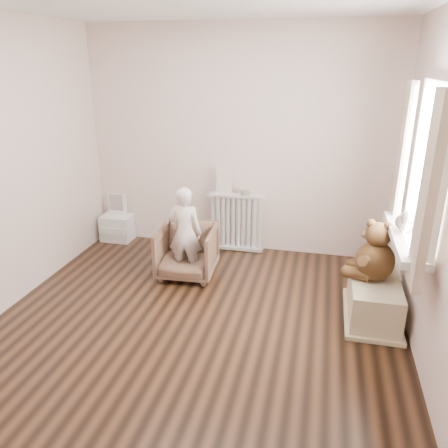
% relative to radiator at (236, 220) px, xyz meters
% --- Properties ---
extents(floor, '(3.60, 3.60, 0.01)m').
position_rel_radiator_xyz_m(floor, '(-0.00, -1.68, -0.39)').
color(floor, black).
rests_on(floor, ground).
extents(back_wall, '(3.60, 0.02, 2.60)m').
position_rel_radiator_xyz_m(back_wall, '(-0.00, 0.12, 0.91)').
color(back_wall, beige).
rests_on(back_wall, ground).
extents(front_wall, '(3.60, 0.02, 2.60)m').
position_rel_radiator_xyz_m(front_wall, '(-0.00, -3.48, 0.91)').
color(front_wall, beige).
rests_on(front_wall, ground).
extents(right_wall, '(0.02, 3.60, 2.60)m').
position_rel_radiator_xyz_m(right_wall, '(1.80, -1.68, 0.91)').
color(right_wall, beige).
rests_on(right_wall, ground).
extents(window, '(0.03, 0.90, 1.10)m').
position_rel_radiator_xyz_m(window, '(1.76, -1.38, 1.06)').
color(window, white).
rests_on(window, right_wall).
extents(window_sill, '(0.22, 1.10, 0.06)m').
position_rel_radiator_xyz_m(window_sill, '(1.67, -1.38, 0.48)').
color(window_sill, silver).
rests_on(window_sill, right_wall).
extents(curtain_left, '(0.06, 0.26, 1.30)m').
position_rel_radiator_xyz_m(curtain_left, '(1.65, -1.95, 1.00)').
color(curtain_left, '#C8B399').
rests_on(curtain_left, right_wall).
extents(curtain_right, '(0.06, 0.26, 1.30)m').
position_rel_radiator_xyz_m(curtain_right, '(1.65, -0.81, 1.00)').
color(curtain_right, '#C8B399').
rests_on(curtain_right, right_wall).
extents(radiator, '(0.67, 0.13, 0.71)m').
position_rel_radiator_xyz_m(radiator, '(0.00, 0.00, 0.00)').
color(radiator, silver).
rests_on(radiator, floor).
extents(paper_doll, '(0.18, 0.02, 0.31)m').
position_rel_radiator_xyz_m(paper_doll, '(-0.14, 0.00, 0.47)').
color(paper_doll, beige).
rests_on(paper_doll, radiator).
extents(tin_a, '(0.11, 0.11, 0.06)m').
position_rel_radiator_xyz_m(tin_a, '(0.11, 0.00, 0.35)').
color(tin_a, '#A59E8C').
rests_on(tin_a, radiator).
extents(toy_vanity, '(0.38, 0.27, 0.60)m').
position_rel_radiator_xyz_m(toy_vanity, '(-1.55, -0.03, -0.11)').
color(toy_vanity, silver).
rests_on(toy_vanity, floor).
extents(armchair, '(0.62, 0.64, 0.55)m').
position_rel_radiator_xyz_m(armchair, '(-0.37, -0.78, -0.11)').
color(armchair, brown).
rests_on(armchair, floor).
extents(child, '(0.37, 0.25, 0.98)m').
position_rel_radiator_xyz_m(child, '(-0.37, -0.83, 0.12)').
color(child, silver).
rests_on(child, armchair).
extents(toy_bench, '(0.42, 0.79, 0.37)m').
position_rel_radiator_xyz_m(toy_bench, '(1.52, -1.19, -0.19)').
color(toy_bench, beige).
rests_on(toy_bench, floor).
extents(teddy_bear, '(0.52, 0.46, 0.54)m').
position_rel_radiator_xyz_m(teddy_bear, '(1.49, -1.16, 0.28)').
color(teddy_bear, '#37210F').
rests_on(teddy_bear, toy_bench).
extents(plush_cat, '(0.20, 0.27, 0.21)m').
position_rel_radiator_xyz_m(plush_cat, '(1.66, -1.32, 0.61)').
color(plush_cat, gray).
rests_on(plush_cat, window_sill).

